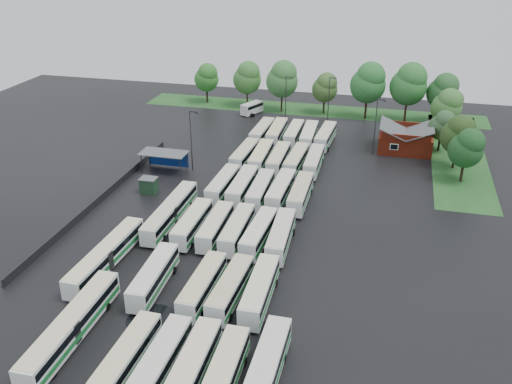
# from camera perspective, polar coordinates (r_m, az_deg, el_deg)

# --- Properties ---
(ground) EXTENTS (160.00, 160.00, 0.00)m
(ground) POSITION_cam_1_polar(r_m,az_deg,el_deg) (79.20, -3.55, -5.08)
(ground) COLOR black
(ground) RESTS_ON ground
(brick_building) EXTENTS (10.07, 8.60, 5.39)m
(brick_building) POSITION_cam_1_polar(r_m,az_deg,el_deg) (114.26, 14.70, 4.93)
(brick_building) COLOR maroon
(brick_building) RESTS_ON ground
(wash_shed) EXTENTS (8.20, 4.20, 3.58)m
(wash_shed) POSITION_cam_1_polar(r_m,az_deg,el_deg) (102.11, -9.12, 3.70)
(wash_shed) COLOR #2D2D30
(wash_shed) RESTS_ON ground
(utility_hut) EXTENTS (2.70, 2.20, 2.62)m
(utility_hut) POSITION_cam_1_polar(r_m,az_deg,el_deg) (94.47, -10.67, 0.66)
(utility_hut) COLOR #16331D
(utility_hut) RESTS_ON ground
(grass_strip_north) EXTENTS (80.00, 10.00, 0.01)m
(grass_strip_north) POSITION_cam_1_polar(r_m,az_deg,el_deg) (137.14, 5.49, 8.19)
(grass_strip_north) COLOR #20531F
(grass_strip_north) RESTS_ON ground
(grass_strip_east) EXTENTS (10.00, 50.00, 0.01)m
(grass_strip_east) POSITION_cam_1_polar(r_m,az_deg,el_deg) (115.57, 19.54, 3.53)
(grass_strip_east) COLOR #20531F
(grass_strip_east) RESTS_ON ground
(west_fence) EXTENTS (0.10, 50.00, 1.20)m
(west_fence) POSITION_cam_1_polar(r_m,az_deg,el_deg) (93.69, -15.12, -0.51)
(west_fence) COLOR #2D2D30
(west_fence) RESTS_ON ground
(bus_r0c1) EXTENTS (2.58, 11.21, 3.11)m
(bus_r0c1) POSITION_cam_1_polar(r_m,az_deg,el_deg) (59.13, -12.75, -15.76)
(bus_r0c1) COLOR white
(bus_r0c1) RESTS_ON ground
(bus_r0c2) EXTENTS (2.55, 11.51, 3.20)m
(bus_r0c2) POSITION_cam_1_polar(r_m,az_deg,el_deg) (57.86, -9.58, -16.43)
(bus_r0c2) COLOR white
(bus_r0c2) RESTS_ON ground
(bus_r0c3) EXTENTS (2.66, 11.70, 3.25)m
(bus_r0c3) POSITION_cam_1_polar(r_m,az_deg,el_deg) (56.96, -6.37, -16.95)
(bus_r0c3) COLOR white
(bus_r0c3) RESTS_ON ground
(bus_r0c4) EXTENTS (2.73, 11.59, 3.21)m
(bus_r0c4) POSITION_cam_1_polar(r_m,az_deg,el_deg) (55.87, -3.30, -17.86)
(bus_r0c4) COLOR white
(bus_r0c4) RESTS_ON ground
(bus_r1c0) EXTENTS (2.95, 11.64, 3.21)m
(bus_r1c0) POSITION_cam_1_polar(r_m,az_deg,el_deg) (69.89, -10.19, -8.29)
(bus_r1c0) COLOR white
(bus_r1c0) RESTS_ON ground
(bus_r1c2) EXTENTS (2.57, 11.31, 3.14)m
(bus_r1c2) POSITION_cam_1_polar(r_m,az_deg,el_deg) (67.61, -5.37, -9.27)
(bus_r1c2) COLOR white
(bus_r1c2) RESTS_ON ground
(bus_r1c3) EXTENTS (2.78, 11.30, 3.12)m
(bus_r1c3) POSITION_cam_1_polar(r_m,az_deg,el_deg) (66.93, -2.57, -9.58)
(bus_r1c3) COLOR white
(bus_r1c3) RESTS_ON ground
(bus_r1c4) EXTENTS (2.82, 11.79, 3.26)m
(bus_r1c4) POSITION_cam_1_polar(r_m,az_deg,el_deg) (66.38, 0.37, -9.80)
(bus_r1c4) COLOR white
(bus_r1c4) RESTS_ON ground
(bus_r2c0) EXTENTS (2.47, 11.38, 3.17)m
(bus_r2c0) POSITION_cam_1_polar(r_m,az_deg,el_deg) (80.72, -6.40, -3.16)
(bus_r2c0) COLOR white
(bus_r2c0) RESTS_ON ground
(bus_r2c1) EXTENTS (2.59, 11.17, 3.10)m
(bus_r2c1) POSITION_cam_1_polar(r_m,az_deg,el_deg) (79.74, -4.09, -3.46)
(bus_r2c1) COLOR white
(bus_r2c1) RESTS_ON ground
(bus_r2c2) EXTENTS (2.57, 11.40, 3.16)m
(bus_r2c2) POSITION_cam_1_polar(r_m,az_deg,el_deg) (78.80, -1.91, -3.75)
(bus_r2c2) COLOR white
(bus_r2c2) RESTS_ON ground
(bus_r2c3) EXTENTS (2.83, 11.32, 3.13)m
(bus_r2c3) POSITION_cam_1_polar(r_m,az_deg,el_deg) (77.90, 0.27, -4.12)
(bus_r2c3) COLOR white
(bus_r2c3) RESTS_ON ground
(bus_r2c4) EXTENTS (3.01, 11.68, 3.22)m
(bus_r2c4) POSITION_cam_1_polar(r_m,az_deg,el_deg) (77.21, 2.50, -4.39)
(bus_r2c4) COLOR white
(bus_r2c4) RESTS_ON ground
(bus_r3c0) EXTENTS (2.63, 11.43, 3.17)m
(bus_r3c0) POSITION_cam_1_polar(r_m,az_deg,el_deg) (92.29, -3.33, 0.76)
(bus_r3c0) COLOR white
(bus_r3c0) RESTS_ON ground
(bus_r3c1) EXTENTS (2.62, 11.75, 3.26)m
(bus_r3c1) POSITION_cam_1_polar(r_m,az_deg,el_deg) (91.40, -1.39, 0.58)
(bus_r3c1) COLOR white
(bus_r3c1) RESTS_ON ground
(bus_r3c2) EXTENTS (2.69, 11.37, 3.15)m
(bus_r3c2) POSITION_cam_1_polar(r_m,az_deg,el_deg) (90.25, 0.44, 0.20)
(bus_r3c2) COLOR white
(bus_r3c2) RESTS_ON ground
(bus_r3c3) EXTENTS (2.67, 11.69, 3.24)m
(bus_r3c3) POSITION_cam_1_polar(r_m,az_deg,el_deg) (90.12, 2.49, 0.18)
(bus_r3c3) COLOR white
(bus_r3c3) RESTS_ON ground
(bus_r3c4) EXTENTS (2.60, 11.62, 3.23)m
(bus_r3c4) POSITION_cam_1_polar(r_m,az_deg,el_deg) (89.26, 4.47, -0.14)
(bus_r3c4) COLOR white
(bus_r3c4) RESTS_ON ground
(bus_r4c0) EXTENTS (2.78, 11.33, 3.13)m
(bus_r4c0) POSITION_cam_1_polar(r_m,az_deg,el_deg) (104.30, -1.16, 3.75)
(bus_r4c0) COLOR white
(bus_r4c0) RESTS_ON ground
(bus_r4c1) EXTENTS (2.83, 11.69, 3.23)m
(bus_r4c1) POSITION_cam_1_polar(r_m,az_deg,el_deg) (103.26, 0.52, 3.56)
(bus_r4c1) COLOR white
(bus_r4c1) RESTS_ON ground
(bus_r4c2) EXTENTS (2.57, 11.36, 3.15)m
(bus_r4c2) POSITION_cam_1_polar(r_m,az_deg,el_deg) (102.45, 2.26, 3.33)
(bus_r4c2) COLOR white
(bus_r4c2) RESTS_ON ground
(bus_r4c3) EXTENTS (2.80, 11.44, 3.16)m
(bus_r4c3) POSITION_cam_1_polar(r_m,az_deg,el_deg) (102.13, 4.05, 3.22)
(bus_r4c3) COLOR white
(bus_r4c3) RESTS_ON ground
(bus_r4c4) EXTENTS (2.52, 11.14, 3.09)m
(bus_r4c4) POSITION_cam_1_polar(r_m,az_deg,el_deg) (101.91, 5.81, 3.07)
(bus_r4c4) COLOR white
(bus_r4c4) RESTS_ON ground
(bus_r5c0) EXTENTS (2.72, 11.44, 3.17)m
(bus_r5c0) POSITION_cam_1_polar(r_m,az_deg,el_deg) (116.19, 0.61, 6.05)
(bus_r5c0) COLOR white
(bus_r5c0) RESTS_ON ground
(bus_r5c1) EXTENTS (2.74, 11.54, 3.20)m
(bus_r5c1) POSITION_cam_1_polar(r_m,az_deg,el_deg) (115.94, 2.10, 6.00)
(bus_r5c1) COLOR white
(bus_r5c1) RESTS_ON ground
(bus_r5c2) EXTENTS (2.48, 11.17, 3.10)m
(bus_r5c2) POSITION_cam_1_polar(r_m,az_deg,el_deg) (115.42, 3.80, 5.84)
(bus_r5c2) COLOR white
(bus_r5c2) RESTS_ON ground
(bus_r5c3) EXTENTS (2.89, 11.66, 3.22)m
(bus_r5c3) POSITION_cam_1_polar(r_m,az_deg,el_deg) (114.37, 5.31, 5.64)
(bus_r5c3) COLOR white
(bus_r5c3) RESTS_ON ground
(bus_r5c4) EXTENTS (3.00, 11.65, 3.22)m
(bus_r5c4) POSITION_cam_1_polar(r_m,az_deg,el_deg) (114.40, 6.96, 5.56)
(bus_r5c4) COLOR white
(bus_r5c4) RESTS_ON ground
(artic_bus_west_a) EXTENTS (2.63, 17.31, 3.21)m
(artic_bus_west_a) POSITION_cam_1_polar(r_m,az_deg,el_deg) (64.19, -17.96, -12.65)
(artic_bus_west_a) COLOR white
(artic_bus_west_a) RESTS_ON ground
(artic_bus_west_b) EXTENTS (2.37, 16.67, 3.09)m
(artic_bus_west_b) POSITION_cam_1_polar(r_m,az_deg,el_deg) (84.47, -8.56, -1.95)
(artic_bus_west_b) COLOR white
(artic_bus_west_b) RESTS_ON ground
(artic_bus_west_c) EXTENTS (2.87, 16.73, 3.09)m
(artic_bus_west_c) POSITION_cam_1_polar(r_m,az_deg,el_deg) (75.30, -14.78, -6.18)
(artic_bus_west_c) COLOR white
(artic_bus_west_c) RESTS_ON ground
(minibus) EXTENTS (4.43, 6.33, 2.60)m
(minibus) POSITION_cam_1_polar(r_m,az_deg,el_deg) (133.08, -0.41, 8.42)
(minibus) COLOR silver
(minibus) RESTS_ON ground
(tree_north_0) EXTENTS (5.90, 5.90, 9.78)m
(tree_north_0) POSITION_cam_1_polar(r_m,az_deg,el_deg) (141.26, -4.94, 11.36)
(tree_north_0) COLOR black
(tree_north_0) RESTS_ON ground
(tree_north_1) EXTENTS (6.66, 6.66, 11.03)m
(tree_north_1) POSITION_cam_1_polar(r_m,az_deg,el_deg) (137.35, -0.85, 11.40)
(tree_north_1) COLOR #372818
(tree_north_1) RESTS_ON ground
(tree_north_2) EXTENTS (7.35, 7.35, 12.17)m
(tree_north_2) POSITION_cam_1_polar(r_m,az_deg,el_deg) (133.15, 2.68, 11.26)
(tree_north_2) COLOR black
(tree_north_2) RESTS_ON ground
(tree_north_3) EXTENTS (5.84, 5.84, 9.67)m
(tree_north_3) POSITION_cam_1_polar(r_m,az_deg,el_deg) (132.90, 6.96, 10.36)
(tree_north_3) COLOR black
(tree_north_3) RESTS_ON ground
(tree_north_4) EXTENTS (7.83, 7.83, 12.97)m
(tree_north_4) POSITION_cam_1_polar(r_m,az_deg,el_deg) (130.08, 11.21, 10.71)
(tree_north_4) COLOR black
(tree_north_4) RESTS_ON ground
(tree_north_5) EXTENTS (8.04, 8.04, 13.32)m
(tree_north_5) POSITION_cam_1_polar(r_m,az_deg,el_deg) (129.95, 15.10, 10.41)
(tree_north_5) COLOR #382113
(tree_north_5) RESTS_ON ground
(tree_north_6) EXTENTS (6.78, 6.78, 11.24)m
(tree_north_6) POSITION_cam_1_polar(r_m,az_deg,el_deg) (131.55, 18.25, 9.59)
(tree_north_6) COLOR #332618
(tree_north_6) RESTS_ON ground
(tree_east_0) EXTENTS (5.83, 5.83, 9.65)m
(tree_east_0) POSITION_cam_1_polar(r_m,az_deg,el_deg) (101.31, 20.37, 4.17)
(tree_east_0) COLOR black
(tree_east_0) RESTS_ON ground
(tree_east_1) EXTENTS (6.07, 6.07, 10.05)m
(tree_east_1) POSITION_cam_1_polar(r_m,az_deg,el_deg) (106.70, 19.62, 5.47)
(tree_east_1) COLOR black
(tree_east_1) RESTS_ON ground
(tree_east_2) EXTENTS (4.99, 4.99, 8.26)m
(tree_east_2) POSITION_cam_1_polar(r_m,az_deg,el_deg) (114.65, 18.17, 6.39)
(tree_east_2) COLOR black
(tree_east_2) RESTS_ON ground
(tree_east_3) EXTENTS (6.19, 6.19, 10.25)m
(tree_east_3) POSITION_cam_1_polar(r_m,az_deg,el_deg) (122.92, 18.59, 8.19)
(tree_east_3) COLOR black
(tree_east_3) RESTS_ON ground
(tree_east_4) EXTENTS (4.98, 4.97, 8.23)m
(tree_east_4) POSITION_cam_1_polar(r_m,az_deg,el_deg) (129.74, 19.00, 8.38)
(tree_east_4) COLOR black
(tree_east_4) RESTS_ON ground
(lamp_post_ne) EXTENTS (1.68, 0.33, 10.92)m
(lamp_post_ne) POSITION_cam_1_polar(r_m,az_deg,el_deg) (109.28, 11.94, 6.79)
(lamp_post_ne) COLOR #2D2D30
(lamp_post_ne) RESTS_ON ground
(lamp_post_nw) EXTENTS (1.69, 0.33, 10.96)m
(lamp_post_nw) POSITION_cam_1_polar(r_m,az_deg,el_deg) (100.50, -6.45, 5.57)
(lamp_post_nw) COLOR #2D2D30
(lamp_post_nw) RESTS_ON ground
(lamp_post_back_w) EXTENTS (1.60, 0.31, 10.40)m
(lamp_post_back_w) POSITION_cam_1_polar(r_m,az_deg,el_deg) (125.57, 3.06, 9.54)
(lamp_post_back_w) COLOR #2D2D30
(lamp_post_back_w) RESTS_ON ground
(lamp_post_back_e) EXTENTS (1.59, 0.31, 10.32)m
(lamp_post_back_e) POSITION_cam_1_polar(r_m,az_deg,el_deg) (126.09, 7.36, 9.41)
(lamp_post_back_e) COLOR #2D2D30
(lamp_post_back_e) RESTS_ON ground
(puddle_0) EXTENTS (5.80, 5.80, 0.01)m
(puddle_0) POSITION_cam_1_polar(r_m,az_deg,el_deg) (65.98, -10.38, -12.46)
(puddle_0) COLOR black
(puddle_0) RESTS_ON ground
(puddle_1) EXTENTS (3.10, 3.10, 0.01)m
(puddle_1) POSITION_cam_1_polar(r_m,az_deg,el_deg) (61.03, -2.46, -15.61)
(puddle_1) COLOR black
(puddle_1) RESTS_ON ground
(puddle_2) EXTENTS (6.54, 6.54, 0.01)m
(puddle_2) POSITION_cam_1_polar(r_m,az_deg,el_deg) (82.03, -8.54, -4.18)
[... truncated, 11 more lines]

